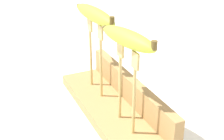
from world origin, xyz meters
TOP-DOWN VIEW (x-y plane):
  - ground_plane at (0.00, 0.00)m, footprint 3.00×3.00m
  - wooden_board at (0.00, 0.00)m, footprint 0.43×0.13m
  - board_backstop at (0.00, 0.05)m, footprint 0.42×0.02m
  - fork_stand_left at (-0.09, -0.01)m, footprint 0.10×0.01m
  - fork_stand_right at (0.09, -0.01)m, footprint 0.09×0.01m
  - banana_raised_left at (-0.09, -0.01)m, footprint 0.20×0.06m
  - banana_raised_right at (0.09, -0.01)m, footprint 0.17×0.07m

SIDE VIEW (x-z plane):
  - ground_plane at x=0.00m, z-range 0.00..0.00m
  - wooden_board at x=0.00m, z-range 0.00..0.03m
  - board_backstop at x=0.00m, z-range 0.03..0.09m
  - fork_stand_right at x=0.09m, z-range 0.05..0.24m
  - fork_stand_left at x=-0.09m, z-range 0.05..0.24m
  - banana_raised_right at x=0.09m, z-range 0.22..0.26m
  - banana_raised_left at x=-0.09m, z-range 0.23..0.26m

